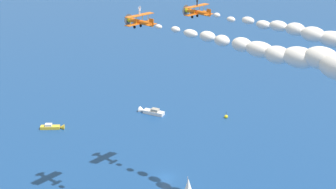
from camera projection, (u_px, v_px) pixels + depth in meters
ground_plane at (166, 177)px, 129.56m from camera, size 2000.00×2000.00×0.00m
motorboat_far_port at (53, 127)px, 153.96m from camera, size 3.55×6.79×1.91m
motorboat_trailing at (150, 111)px, 163.71m from camera, size 6.96×6.97×2.27m
marker_buoy at (226, 117)px, 160.78m from camera, size 1.10×1.10×2.10m
biplane_lead at (140, 21)px, 109.89m from camera, size 6.95×6.88×3.59m
wingwalker_lead at (140, 10)px, 109.14m from camera, size 0.56×0.84×1.77m
smoke_trail_lead at (295, 56)px, 89.54m from camera, size 36.69×23.83×4.51m
biplane_wingman at (197, 11)px, 119.34m from camera, size 6.95×6.88×3.59m
wingwalker_wingman at (197, 1)px, 118.59m from camera, size 0.56×0.84×1.77m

